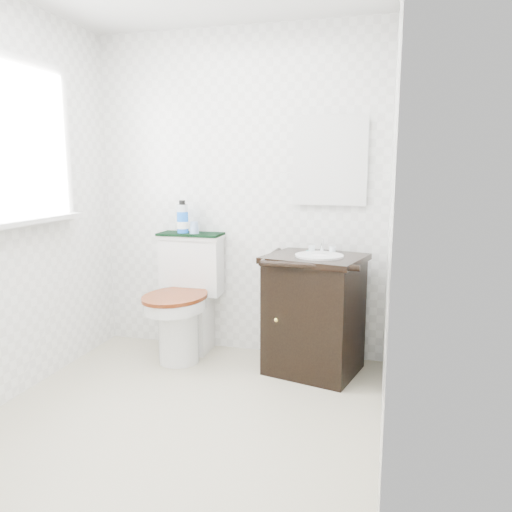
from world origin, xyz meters
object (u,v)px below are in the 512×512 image
at_px(toilet, 186,305).
at_px(cup, 194,228).
at_px(mouthwash_bottle, 183,218).
at_px(trash_bin, 291,344).
at_px(vanity, 314,311).

relative_size(toilet, cup, 10.13).
bearing_deg(cup, mouthwash_bottle, 172.01).
height_order(trash_bin, cup, cup).
relative_size(toilet, vanity, 0.98).
distance_m(toilet, vanity, 0.98).
relative_size(vanity, mouthwash_bottle, 3.76).
bearing_deg(trash_bin, cup, 174.53).
xyz_separation_m(trash_bin, cup, (-0.76, 0.07, 0.81)).
bearing_deg(mouthwash_bottle, trash_bin, -5.76).
height_order(toilet, cup, cup).
xyz_separation_m(toilet, vanity, (0.98, -0.06, 0.04)).
distance_m(trash_bin, mouthwash_bottle, 1.23).
bearing_deg(trash_bin, mouthwash_bottle, 174.24).
distance_m(toilet, cup, 0.58).
distance_m(toilet, trash_bin, 0.83).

